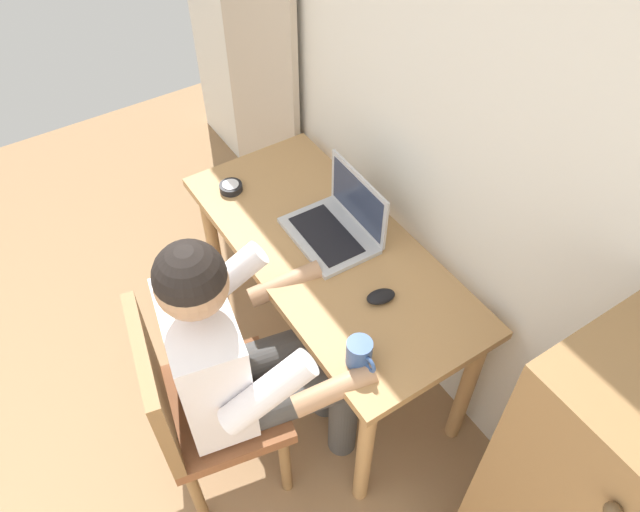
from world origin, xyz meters
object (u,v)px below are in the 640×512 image
Objects in this scene: desk_clock at (231,187)px; coffee_mug at (360,353)px; person_seated at (246,355)px; computer_mouse at (381,297)px; desk at (328,266)px; chair at (198,403)px; laptop at (339,223)px.

coffee_mug is (0.92, -0.04, 0.03)m from desk_clock.
person_seated reaches higher than computer_mouse.
computer_mouse reaches higher than desk.
chair is (0.19, -0.64, -0.11)m from desk.
desk_clock is at bearing -155.96° from computer_mouse.
chair reaches higher than desk.
laptop reaches higher than desk_clock.
computer_mouse is at bearing 2.32° from desk.
laptop is at bearing 27.29° from desk_clock.
chair is 0.74× the size of person_seated.
person_seated is 10.03× the size of coffee_mug.
chair is at bearing -73.09° from desk.
laptop is 3.46× the size of computer_mouse.
computer_mouse is (0.34, -0.06, -0.04)m from laptop.
desk is at bearing 157.52° from coffee_mug.
person_seated is 12.04× the size of computer_mouse.
laptop is at bearing 116.63° from person_seated.
person_seated is 3.48× the size of laptop.
desk is 0.18m from laptop.
chair is at bearing -120.47° from coffee_mug.
coffee_mug reaches higher than computer_mouse.
computer_mouse is at bearing 128.42° from coffee_mug.
person_seated is at bearing -63.37° from laptop.
desk is at bearing -61.29° from laptop.
desk is 0.68m from chair.
desk_clock is (-0.47, -0.15, 0.12)m from desk.
chair is at bearing -87.16° from computer_mouse.
person_seated is at bearing -86.74° from computer_mouse.
chair reaches higher than coffee_mug.
person_seated is at bearing -130.78° from coffee_mug.
chair is at bearing -36.38° from desk_clock.
computer_mouse is at bearing -9.64° from laptop.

